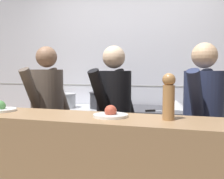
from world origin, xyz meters
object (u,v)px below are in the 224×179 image
at_px(sauce_pot, 102,100).
at_px(pepper_mill, 169,95).
at_px(chefs_knife, 159,111).
at_px(chef_line, 203,128).
at_px(mixing_bowl_steel, 176,105).
at_px(chef_head_cook, 48,117).
at_px(plated_dish_appetiser, 111,114).
at_px(plated_dish_main, 0,108).
at_px(chef_sous, 114,121).
at_px(stock_pot, 64,100).
at_px(oven_range, 83,142).

distance_m(sauce_pot, pepper_mill, 1.71).
distance_m(chefs_knife, chef_line, 0.72).
bearing_deg(sauce_pot, mixing_bowl_steel, 0.55).
height_order(chefs_knife, pepper_mill, pepper_mill).
xyz_separation_m(chef_head_cook, chef_line, (1.49, -0.04, -0.01)).
distance_m(plated_dish_appetiser, chef_head_cook, 1.12).
distance_m(sauce_pot, plated_dish_main, 1.47).
bearing_deg(chefs_knife, chef_head_cook, -152.96).
distance_m(pepper_mill, chef_head_cook, 1.45).
bearing_deg(mixing_bowl_steel, chef_line, -71.76).
xyz_separation_m(plated_dish_appetiser, pepper_mill, (0.38, 0.00, 0.13)).
relative_size(sauce_pot, chef_sous, 0.20).
height_order(mixing_bowl_steel, plated_dish_appetiser, plated_dish_appetiser).
bearing_deg(pepper_mill, chefs_knife, 99.38).
height_order(pepper_mill, chef_sous, chef_sous).
bearing_deg(plated_dish_appetiser, chef_head_cook, 142.94).
height_order(sauce_pot, plated_dish_main, plated_dish_main).
relative_size(stock_pot, pepper_mill, 1.04).
height_order(oven_range, chef_sous, chef_sous).
height_order(stock_pot, chef_sous, chef_sous).
relative_size(stock_pot, sauce_pot, 0.98).
relative_size(oven_range, stock_pot, 2.89).
xyz_separation_m(plated_dish_main, plated_dish_appetiser, (0.88, 0.01, -0.00)).
relative_size(oven_range, plated_dish_main, 3.67).
height_order(mixing_bowl_steel, pepper_mill, pepper_mill).
height_order(oven_range, chefs_knife, chefs_knife).
relative_size(plated_dish_appetiser, chef_head_cook, 0.15).
xyz_separation_m(sauce_pot, chef_sous, (0.39, -0.76, -0.11)).
xyz_separation_m(stock_pot, sauce_pot, (0.47, 0.10, 0.01)).
height_order(oven_range, plated_dish_main, plated_dish_main).
bearing_deg(chef_sous, chef_line, 16.23).
xyz_separation_m(sauce_pot, chef_head_cook, (-0.32, -0.76, -0.10)).
distance_m(chef_sous, chef_line, 0.78).
relative_size(plated_dish_main, chef_line, 0.15).
height_order(mixing_bowl_steel, chef_head_cook, chef_head_cook).
relative_size(stock_pot, mixing_bowl_steel, 1.11).
bearing_deg(plated_dish_main, pepper_mill, 0.52).
height_order(sauce_pot, chef_line, chef_line).
bearing_deg(plated_dish_main, mixing_bowl_steel, 49.63).
height_order(sauce_pot, mixing_bowl_steel, sauce_pot).
relative_size(chefs_knife, chef_head_cook, 0.22).
height_order(chefs_knife, chef_line, chef_line).
distance_m(chef_head_cook, chef_sous, 0.70).
xyz_separation_m(chefs_knife, chef_sous, (-0.35, -0.55, -0.04)).
relative_size(chef_sous, chef_line, 1.00).
height_order(pepper_mill, chef_head_cook, chef_head_cook).
bearing_deg(pepper_mill, chef_line, 69.71).
bearing_deg(oven_range, chefs_knife, -10.04).
bearing_deg(chef_line, chef_head_cook, -164.46).
bearing_deg(chef_sous, chef_head_cook, -161.86).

